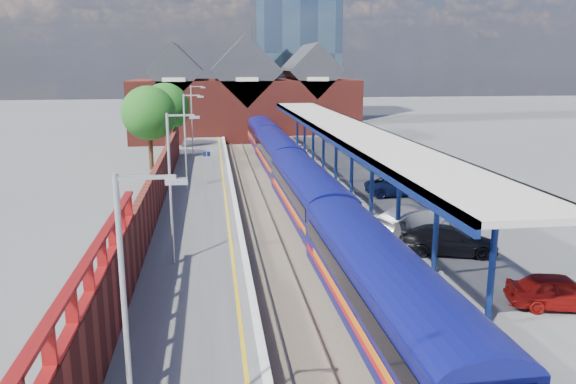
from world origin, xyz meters
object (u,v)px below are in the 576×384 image
train (290,167)px  lamp_post_c (187,136)px  parked_car_red (560,291)px  parked_car_blue (398,186)px  lamp_post_a (131,312)px  lamp_post_d (193,116)px  parked_car_silver (418,220)px  parked_car_dark (448,240)px  platform_sign (207,162)px  lamp_post_b (173,180)px

train → lamp_post_c: bearing=-165.2°
train → lamp_post_c: size_ratio=9.42×
parked_car_red → parked_car_blue: parked_car_red is taller
lamp_post_a → parked_car_blue: size_ratio=1.52×
lamp_post_a → parked_car_red: lamp_post_a is taller
lamp_post_d → parked_car_silver: bearing=-65.9°
lamp_post_d → parked_car_red: 41.82m
parked_car_red → parked_car_blue: 19.01m
parked_car_dark → platform_sign: bearing=48.7°
parked_car_silver → train: bearing=-1.0°
lamp_post_d → parked_car_red: (14.79, -38.97, -3.32)m
lamp_post_d → platform_sign: lamp_post_d is taller
platform_sign → lamp_post_b: bearing=-94.3°
lamp_post_c → lamp_post_d: same height
lamp_post_a → platform_sign: (1.36, 32.00, -2.30)m
platform_sign → parked_car_blue: platform_sign is taller
lamp_post_c → parked_car_red: lamp_post_c is taller
lamp_post_c → parked_car_blue: 15.66m
train → lamp_post_c: lamp_post_c is taller
parked_car_silver → parked_car_blue: 9.11m
lamp_post_d → platform_sign: bearing=-84.4°
lamp_post_b → platform_sign: lamp_post_b is taller
lamp_post_a → parked_car_silver: lamp_post_a is taller
lamp_post_a → parked_car_blue: bearing=60.4°
lamp_post_b → parked_car_blue: bearing=39.2°
lamp_post_d → parked_car_blue: (14.78, -19.96, -3.35)m
parked_car_red → parked_car_silver: (-1.91, 10.10, 0.09)m
train → lamp_post_a: 33.15m
parked_car_dark → lamp_post_c: bearing=54.8°
platform_sign → parked_car_silver: platform_sign is taller
platform_sign → parked_car_dark: bearing=-57.3°
parked_car_red → parked_car_dark: 6.79m
lamp_post_d → parked_car_dark: bearing=-67.9°
train → lamp_post_a: lamp_post_a is taller
train → parked_car_blue: size_ratio=14.32×
lamp_post_c → parked_car_dark: lamp_post_c is taller
train → parked_car_dark: 19.20m
train → lamp_post_c: 8.62m
lamp_post_c → lamp_post_d: bearing=90.0°
lamp_post_a → train: bearing=76.2°
train → parked_car_dark: train is taller
lamp_post_b → platform_sign: (1.36, 18.00, -2.30)m
lamp_post_d → parked_car_silver: (12.89, -28.87, -3.24)m
lamp_post_b → lamp_post_c: same height
train → lamp_post_c: (-7.86, -2.07, 2.87)m
platform_sign → parked_car_dark: platform_sign is taller
train → parked_car_dark: size_ratio=13.97×
lamp_post_a → parked_car_dark: bearing=46.0°
parked_car_red → parked_car_blue: size_ratio=0.85×
lamp_post_a → parked_car_silver: (12.89, 17.13, -3.24)m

